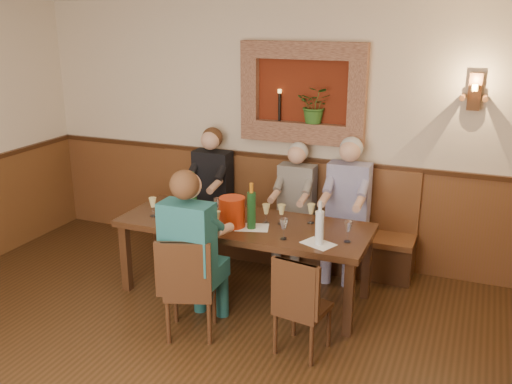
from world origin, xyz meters
TOP-DOWN VIEW (x-y plane):
  - room_shell at (0.00, 0.00)m, footprint 6.04×6.04m
  - wainscoting at (0.00, -0.00)m, footprint 6.02×6.02m
  - wall_niche at (0.24, 2.94)m, footprint 1.36×0.30m
  - wall_sconce at (1.90, 2.93)m, footprint 0.25×0.20m
  - dining_table at (0.00, 1.85)m, footprint 2.40×0.90m
  - bench at (0.00, 2.79)m, footprint 3.00×0.45m
  - chair_near_left at (-0.13, 0.99)m, footprint 0.51×0.51m
  - chair_near_right at (0.83, 1.09)m, footprint 0.44×0.44m
  - person_bench_left at (-0.79, 2.69)m, footprint 0.43×0.52m
  - person_bench_mid at (0.22, 2.69)m, footprint 0.39×0.48m
  - person_bench_right at (0.79, 2.69)m, footprint 0.43×0.53m
  - person_chair_front at (-0.13, 1.07)m, footprint 0.44×0.54m
  - spittoon_bucket at (-0.06, 1.71)m, footprint 0.31×0.31m
  - wine_bottle_green_a at (0.13, 1.73)m, footprint 0.08×0.08m
  - wine_bottle_green_b at (-0.62, 2.00)m, footprint 0.09×0.09m
  - water_bottle at (0.81, 1.60)m, footprint 0.08×0.08m
  - tasting_sheet_a at (-0.73, 1.73)m, footprint 0.31×0.28m
  - tasting_sheet_b at (0.12, 1.75)m, footprint 0.36×0.30m
  - tasting_sheet_c at (0.80, 1.60)m, footprint 0.33×0.29m
  - tasting_sheet_d at (-0.25, 1.59)m, footprint 0.30×0.23m
  - wine_glass_0 at (-0.89, 1.67)m, footprint 0.08×0.08m
  - wine_glass_1 at (-0.70, 1.99)m, footprint 0.08×0.08m
  - wine_glass_2 at (-0.47, 1.71)m, footprint 0.08×0.08m
  - wine_glass_3 at (-0.30, 1.89)m, footprint 0.08×0.08m
  - wine_glass_4 at (-0.10, 1.69)m, footprint 0.08×0.08m
  - wine_glass_5 at (0.20, 1.90)m, footprint 0.08×0.08m
  - wine_glass_6 at (0.49, 1.59)m, footprint 0.08×0.08m
  - wine_glass_7 at (0.72, 1.88)m, footprint 0.08×0.08m
  - wine_glass_8 at (1.03, 1.74)m, footprint 0.08×0.08m
  - wine_glass_9 at (-0.14, 1.54)m, footprint 0.08×0.08m
  - wine_glass_10 at (0.59, 2.06)m, footprint 0.08×0.08m
  - wine_glass_11 at (0.34, 1.94)m, footprint 0.08×0.08m

SIDE VIEW (x-z plane):
  - chair_near_right at x=0.83m, z-range -0.18..0.68m
  - chair_near_left at x=-0.13m, z-range -0.19..0.72m
  - bench at x=0.00m, z-range -0.23..0.88m
  - person_bench_mid at x=0.22m, z-range -0.12..1.24m
  - wainscoting at x=0.00m, z-range 0.01..1.16m
  - person_bench_left at x=-0.79m, z-range -0.12..1.32m
  - person_bench_right at x=0.79m, z-range -0.12..1.34m
  - person_chair_front at x=-0.13m, z-range -0.12..1.35m
  - dining_table at x=0.00m, z-range 0.30..1.05m
  - tasting_sheet_a at x=-0.73m, z-range 0.75..0.75m
  - tasting_sheet_b at x=0.12m, z-range 0.75..0.75m
  - tasting_sheet_c at x=0.80m, z-range 0.75..0.75m
  - tasting_sheet_d at x=-0.25m, z-range 0.75..0.75m
  - wine_glass_0 at x=-0.89m, z-range 0.75..0.94m
  - wine_glass_1 at x=-0.70m, z-range 0.75..0.94m
  - wine_glass_2 at x=-0.47m, z-range 0.75..0.94m
  - wine_glass_3 at x=-0.30m, z-range 0.75..0.94m
  - wine_glass_4 at x=-0.10m, z-range 0.75..0.94m
  - wine_glass_5 at x=0.20m, z-range 0.75..0.94m
  - wine_glass_6 at x=0.49m, z-range 0.75..0.94m
  - wine_glass_7 at x=0.72m, z-range 0.75..0.94m
  - wine_glass_8 at x=1.03m, z-range 0.75..0.94m
  - wine_glass_9 at x=-0.14m, z-range 0.75..0.94m
  - wine_glass_10 at x=0.59m, z-range 0.75..0.94m
  - wine_glass_11 at x=0.34m, z-range 0.75..0.94m
  - spittoon_bucket at x=-0.06m, z-range 0.75..1.03m
  - water_bottle at x=0.81m, z-range 0.71..1.11m
  - wine_bottle_green_b at x=-0.62m, z-range 0.71..1.11m
  - wine_bottle_green_a at x=0.13m, z-range 0.71..1.15m
  - wall_niche at x=0.24m, z-range 1.28..2.34m
  - room_shell at x=0.00m, z-range 0.48..3.30m
  - wall_sconce at x=1.90m, z-range 1.77..2.12m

